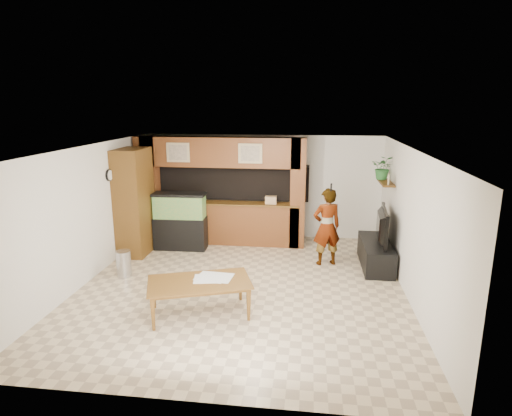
# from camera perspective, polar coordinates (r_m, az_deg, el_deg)

# --- Properties ---
(floor) EXTENTS (6.50, 6.50, 0.00)m
(floor) POSITION_cam_1_polar(r_m,az_deg,el_deg) (8.24, -1.87, -10.37)
(floor) COLOR #C9B28C
(floor) RESTS_ON ground
(ceiling) EXTENTS (6.50, 6.50, 0.00)m
(ceiling) POSITION_cam_1_polar(r_m,az_deg,el_deg) (7.55, -2.03, 7.91)
(ceiling) COLOR white
(ceiling) RESTS_ON wall_back
(wall_back) EXTENTS (6.00, 0.00, 6.00)m
(wall_back) POSITION_cam_1_polar(r_m,az_deg,el_deg) (10.93, 0.74, 2.92)
(wall_back) COLOR silver
(wall_back) RESTS_ON floor
(wall_left) EXTENTS (0.00, 6.50, 6.50)m
(wall_left) POSITION_cam_1_polar(r_m,az_deg,el_deg) (8.77, -21.69, -0.86)
(wall_left) COLOR silver
(wall_left) RESTS_ON floor
(wall_right) EXTENTS (0.00, 6.50, 6.50)m
(wall_right) POSITION_cam_1_polar(r_m,az_deg,el_deg) (7.91, 20.07, -2.27)
(wall_right) COLOR silver
(wall_right) RESTS_ON floor
(partition) EXTENTS (4.20, 0.99, 2.60)m
(partition) POSITION_cam_1_polar(r_m,az_deg,el_deg) (10.48, -4.80, 2.46)
(partition) COLOR brown
(partition) RESTS_ON floor
(wall_clock) EXTENTS (0.05, 0.25, 0.25)m
(wall_clock) POSITION_cam_1_polar(r_m,az_deg,el_deg) (9.51, -18.97, 4.16)
(wall_clock) COLOR black
(wall_clock) RESTS_ON wall_left
(wall_shelf) EXTENTS (0.25, 0.90, 0.04)m
(wall_shelf) POSITION_cam_1_polar(r_m,az_deg,el_deg) (9.66, 16.93, 3.25)
(wall_shelf) COLOR brown
(wall_shelf) RESTS_ON wall_right
(pantry_cabinet) EXTENTS (0.60, 0.98, 2.40)m
(pantry_cabinet) POSITION_cam_1_polar(r_m,az_deg,el_deg) (10.02, -15.93, 0.77)
(pantry_cabinet) COLOR brown
(pantry_cabinet) RESTS_ON floor
(trash_can) EXTENTS (0.29, 0.29, 0.53)m
(trash_can) POSITION_cam_1_polar(r_m,az_deg,el_deg) (8.98, -17.22, -7.11)
(trash_can) COLOR #B2B2B7
(trash_can) RESTS_ON floor
(aquarium) EXTENTS (1.22, 0.46, 1.35)m
(aquarium) POSITION_cam_1_polar(r_m,az_deg,el_deg) (10.20, -10.07, -1.81)
(aquarium) COLOR black
(aquarium) RESTS_ON floor
(tv_stand) EXTENTS (0.59, 1.60, 0.53)m
(tv_stand) POSITION_cam_1_polar(r_m,az_deg,el_deg) (9.45, 15.66, -5.91)
(tv_stand) COLOR black
(tv_stand) RESTS_ON floor
(television) EXTENTS (0.27, 1.27, 0.73)m
(television) POSITION_cam_1_polar(r_m,az_deg,el_deg) (9.26, 15.92, -2.24)
(television) COLOR black
(television) RESTS_ON tv_stand
(photo_frame) EXTENTS (0.07, 0.17, 0.22)m
(photo_frame) POSITION_cam_1_polar(r_m,az_deg,el_deg) (9.35, 17.27, 3.69)
(photo_frame) COLOR tan
(photo_frame) RESTS_ON wall_shelf
(potted_plant) EXTENTS (0.56, 0.52, 0.53)m
(potted_plant) POSITION_cam_1_polar(r_m,az_deg,el_deg) (9.89, 16.60, 5.19)
(potted_plant) COLOR #29682D
(potted_plant) RESTS_ON wall_shelf
(person) EXTENTS (0.70, 0.58, 1.67)m
(person) POSITION_cam_1_polar(r_m,az_deg,el_deg) (9.15, 9.40, -2.50)
(person) COLOR tan
(person) RESTS_ON floor
(microphone) EXTENTS (0.04, 0.11, 0.17)m
(microphone) POSITION_cam_1_polar(r_m,az_deg,el_deg) (8.78, 9.99, 2.74)
(microphone) COLOR black
(microphone) RESTS_ON person
(dining_table) EXTENTS (1.85, 1.40, 0.58)m
(dining_table) POSITION_cam_1_polar(r_m,az_deg,el_deg) (7.16, -7.48, -11.90)
(dining_table) COLOR brown
(dining_table) RESTS_ON floor
(newspaper_a) EXTENTS (0.60, 0.46, 0.01)m
(newspaper_a) POSITION_cam_1_polar(r_m,az_deg,el_deg) (7.19, -5.49, -9.16)
(newspaper_a) COLOR silver
(newspaper_a) RESTS_ON dining_table
(newspaper_b) EXTENTS (0.58, 0.46, 0.01)m
(newspaper_b) POSITION_cam_1_polar(r_m,az_deg,el_deg) (7.14, -6.16, -9.34)
(newspaper_b) COLOR silver
(newspaper_b) RESTS_ON dining_table
(newspaper_c) EXTENTS (0.56, 0.46, 0.01)m
(newspaper_c) POSITION_cam_1_polar(r_m,az_deg,el_deg) (7.18, -5.97, -9.20)
(newspaper_c) COLOR silver
(newspaper_c) RESTS_ON dining_table
(counter_box) EXTENTS (0.27, 0.19, 0.18)m
(counter_box) POSITION_cam_1_polar(r_m,az_deg,el_deg) (10.16, 2.00, 1.07)
(counter_box) COLOR tan
(counter_box) RESTS_ON partition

